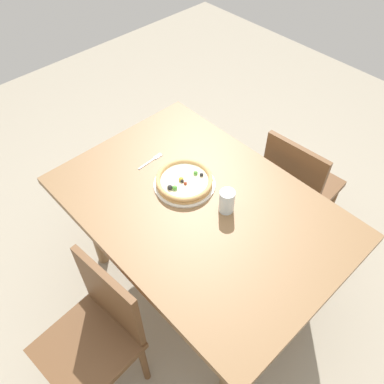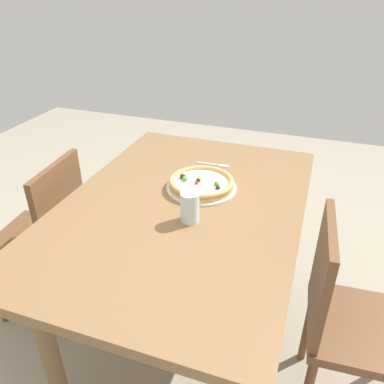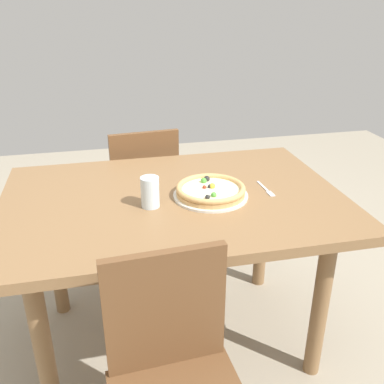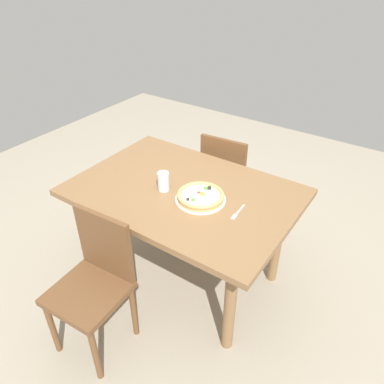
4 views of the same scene
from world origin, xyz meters
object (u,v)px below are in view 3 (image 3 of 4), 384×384
dining_table (174,216)px  plate (211,195)px  chair_near (143,191)px  drinking_glass (150,192)px  chair_far (176,384)px  pizza (211,190)px  fork (267,190)px

dining_table → plate: 0.19m
chair_near → drinking_glass: bearing=-98.4°
drinking_glass → plate: bearing=-172.0°
chair_far → pizza: chair_far is taller
chair_near → fork: size_ratio=5.35×
drinking_glass → dining_table: bearing=-145.6°
chair_far → fork: 0.91m
plate → fork: bearing=-178.4°
plate → drinking_glass: (0.26, 0.04, 0.06)m
chair_far → fork: chair_far is taller
chair_far → drinking_glass: (-0.02, -0.64, 0.35)m
dining_table → chair_far: 0.75m
chair_far → fork: bearing=-131.9°
chair_near → pizza: 0.84m
pizza → fork: (-0.26, -0.01, -0.03)m
fork → drinking_glass: bearing=-87.8°
chair_near → dining_table: bearing=-90.1°
plate → pizza: (0.00, -0.00, 0.03)m
fork → drinking_glass: size_ratio=1.32×
chair_near → drinking_glass: (0.05, 0.78, 0.35)m
chair_far → chair_near: bearing=-96.4°
chair_far → plate: 0.79m
pizza → fork: size_ratio=1.77×
chair_near → chair_far: size_ratio=1.00×
chair_near → chair_far: same height
dining_table → plate: (-0.15, 0.04, 0.10)m
pizza → fork: 0.26m
chair_far → plate: size_ratio=2.80×
chair_near → chair_far: 1.42m
dining_table → chair_near: 0.74m
fork → pizza: bearing=-91.2°
chair_far → drinking_glass: bearing=-95.6°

